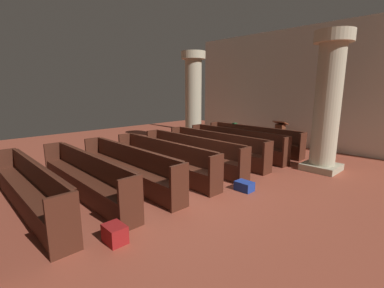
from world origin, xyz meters
TOP-DOWN VIEW (x-y plane):
  - ground_plane at (0.00, 0.00)m, footprint 19.20×19.20m
  - back_wall at (0.00, 6.08)m, footprint 10.00×0.16m
  - pew_row_0 at (-0.76, 4.09)m, footprint 3.77×0.47m
  - pew_row_1 at (-0.76, 3.06)m, footprint 3.77×0.46m
  - pew_row_2 at (-0.76, 2.02)m, footprint 3.77×0.46m
  - pew_row_3 at (-0.76, 0.99)m, footprint 3.77×0.47m
  - pew_row_4 at (-0.76, -0.05)m, footprint 3.77×0.46m
  - pew_row_5 at (-0.76, -1.08)m, footprint 3.77×0.46m
  - pew_row_6 at (-0.76, -2.12)m, footprint 3.77×0.47m
  - pew_row_7 at (-0.76, -3.15)m, footprint 3.77×0.46m
  - pillar_aisle_side at (1.95, 3.44)m, footprint 0.98×0.98m
  - pillar_far_side at (-3.42, 3.63)m, footprint 0.98×0.98m
  - lectern at (-0.18, 4.99)m, footprint 0.48×0.45m
  - hymn_book at (-1.75, 4.28)m, footprint 0.13×0.19m
  - kneeler_box_red at (1.27, -2.54)m, footprint 0.36×0.27m
  - kneeler_box_blue at (1.37, 0.59)m, footprint 0.39×0.28m

SIDE VIEW (x-z plane):
  - ground_plane at x=0.00m, z-range 0.00..0.00m
  - kneeler_box_blue at x=1.37m, z-range 0.00..0.21m
  - kneeler_box_red at x=1.27m, z-range 0.00..0.28m
  - lectern at x=-0.18m, z-range -0.09..0.99m
  - pew_row_0 at x=-0.76m, z-range 0.03..0.92m
  - pew_row_1 at x=-0.76m, z-range 0.03..0.92m
  - pew_row_2 at x=-0.76m, z-range 0.03..0.92m
  - pew_row_3 at x=-0.76m, z-range 0.03..0.92m
  - pew_row_4 at x=-0.76m, z-range 0.03..0.92m
  - pew_row_5 at x=-0.76m, z-range 0.03..0.92m
  - pew_row_6 at x=-0.76m, z-range 0.03..0.92m
  - pew_row_7 at x=-0.76m, z-range 0.03..0.92m
  - hymn_book at x=-1.75m, z-range 0.89..0.92m
  - pillar_aisle_side at x=1.95m, z-range 0.07..3.78m
  - pillar_far_side at x=-3.42m, z-range 0.07..3.78m
  - back_wall at x=0.00m, z-range 0.00..4.50m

